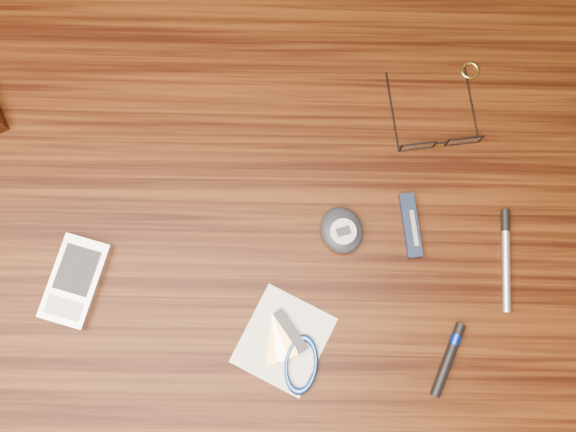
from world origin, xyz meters
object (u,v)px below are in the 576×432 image
object	(u,v)px
pedometer	(342,230)
silver_pen	(506,252)
notepad_keys	(293,352)
pocket_knife	(411,225)
desk	(275,244)
eyeglasses	(439,139)
pda_phone	(75,281)

from	to	relation	value
pedometer	silver_pen	bearing A→B (deg)	-6.32
pedometer	notepad_keys	bearing A→B (deg)	-111.37
pocket_knife	silver_pen	distance (m)	0.12
pedometer	silver_pen	world-z (taller)	pedometer
pocket_knife	desk	bearing A→B (deg)	-176.50
eyeglasses	desk	bearing A→B (deg)	-149.68
desk	pedometer	size ratio (longest dim) A/B	13.71
pedometer	pocket_knife	distance (m)	0.09
desk	eyeglasses	world-z (taller)	eyeglasses
silver_pen	desk	bearing A→B (deg)	175.86
pedometer	silver_pen	xyz separation A→B (m)	(0.21, -0.02, -0.01)
desk	pedometer	distance (m)	0.14
pda_phone	notepad_keys	world-z (taller)	pda_phone
desk	eyeglasses	distance (m)	0.27
eyeglasses	pedometer	bearing A→B (deg)	-135.84
desk	pedometer	bearing A→B (deg)	1.14
pda_phone	silver_pen	xyz separation A→B (m)	(0.54, 0.05, -0.00)
desk	pocket_knife	world-z (taller)	pocket_knife
pocket_knife	pedometer	bearing A→B (deg)	-174.19
notepad_keys	pocket_knife	xyz separation A→B (m)	(0.15, 0.16, 0.00)
eyeglasses	notepad_keys	world-z (taller)	eyeglasses
pedometer	notepad_keys	size ratio (longest dim) A/B	0.53
pda_phone	pocket_knife	bearing A→B (deg)	10.60
eyeglasses	pocket_knife	distance (m)	0.12
eyeglasses	pedometer	xyz separation A→B (m)	(-0.13, -0.12, 0.00)
eyeglasses	notepad_keys	distance (m)	0.33
eyeglasses	notepad_keys	xyz separation A→B (m)	(-0.18, -0.27, -0.01)
desk	eyeglasses	size ratio (longest dim) A/B	8.07
desk	pocket_knife	bearing A→B (deg)	3.50
eyeglasses	pedometer	size ratio (longest dim) A/B	1.70
silver_pen	pocket_knife	bearing A→B (deg)	165.01
pocket_knife	silver_pen	world-z (taller)	same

